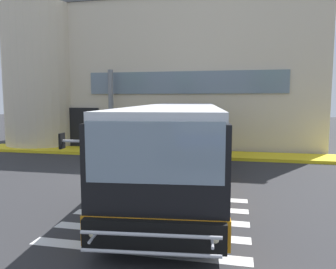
% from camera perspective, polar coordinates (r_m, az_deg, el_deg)
% --- Properties ---
extents(ground_plane, '(80.00, 90.00, 0.02)m').
position_cam_1_polar(ground_plane, '(12.75, -6.03, -7.11)').
color(ground_plane, '#2B2B2D').
rests_on(ground_plane, ground).
extents(bay_paint_stripes, '(4.40, 3.96, 0.01)m').
position_cam_1_polar(bay_paint_stripes, '(8.34, -1.73, -14.26)').
color(bay_paint_stripes, silver).
rests_on(bay_paint_stripes, ground).
extents(terminal_building, '(18.65, 13.80, 8.69)m').
position_cam_1_polar(terminal_building, '(23.80, 0.99, 9.63)').
color(terminal_building, beige).
rests_on(terminal_building, ground).
extents(boarding_curb, '(20.85, 2.00, 0.15)m').
position_cam_1_polar(boarding_curb, '(17.27, -1.11, -3.27)').
color(boarding_curb, yellow).
rests_on(boarding_curb, ground).
extents(entry_support_column, '(0.28, 0.28, 4.36)m').
position_cam_1_polar(entry_support_column, '(18.53, -9.87, 4.30)').
color(entry_support_column, slate).
rests_on(entry_support_column, boarding_curb).
extents(bus_main_foreground, '(3.76, 11.85, 2.70)m').
position_cam_1_polar(bus_main_foreground, '(11.02, 1.74, -2.06)').
color(bus_main_foreground, black).
rests_on(bus_main_foreground, ground).
extents(passenger_near_column, '(0.42, 0.47, 1.68)m').
position_cam_1_polar(passenger_near_column, '(17.86, -8.00, 0.24)').
color(passenger_near_column, '#2D2D33').
rests_on(passenger_near_column, boarding_curb).
extents(passenger_by_doorway, '(0.53, 0.37, 1.68)m').
position_cam_1_polar(passenger_by_doorway, '(17.02, -4.77, -0.01)').
color(passenger_by_doorway, '#4C4233').
rests_on(passenger_by_doorway, boarding_curb).
extents(passenger_at_curb_edge, '(0.40, 0.50, 1.68)m').
position_cam_1_polar(passenger_at_curb_edge, '(17.31, -0.35, 0.11)').
color(passenger_at_curb_edge, '#4C4233').
rests_on(passenger_at_curb_edge, boarding_curb).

